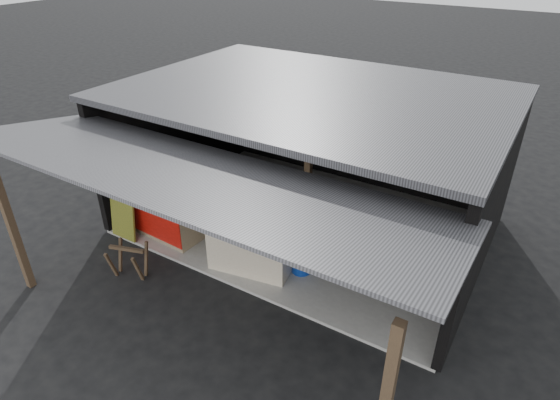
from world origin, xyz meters
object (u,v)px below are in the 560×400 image
Objects in this scene: banana_table at (254,245)px; neighbor_stall at (164,211)px; white_crate at (280,224)px; sawhorse at (128,258)px; water_barrel at (302,260)px; plastic_chair at (419,238)px.

banana_table is 2.19m from neighbor_stall.
sawhorse is at bearing -123.84° from white_crate.
sawhorse is at bearing -147.05° from water_barrel.
neighbor_stall reaches higher than plastic_chair.
neighbor_stall is at bearing 171.57° from banana_table.
white_crate is at bearing 179.60° from plastic_chair.
neighbor_stall reaches higher than water_barrel.
banana_table is at bearing -162.57° from water_barrel.
sawhorse is at bearing -70.77° from neighbor_stall.
sawhorse is 5.41m from plastic_chair.
white_crate is at bearing 33.14° from sawhorse.
neighbor_stall is 3.10m from water_barrel.
water_barrel is (2.67, 1.73, -0.08)m from sawhorse.
sawhorse is (-1.85, -2.31, -0.09)m from white_crate.
neighbor_stall reaches higher than white_crate.
water_barrel is at bearing 9.31° from neighbor_stall.
sawhorse is 3.18m from water_barrel.
banana_table is 0.94m from water_barrel.
neighbor_stall is 3.22× the size of water_barrel.
plastic_chair reaches higher than banana_table.
plastic_chair reaches higher than water_barrel.
white_crate is 2.43m from neighbor_stall.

